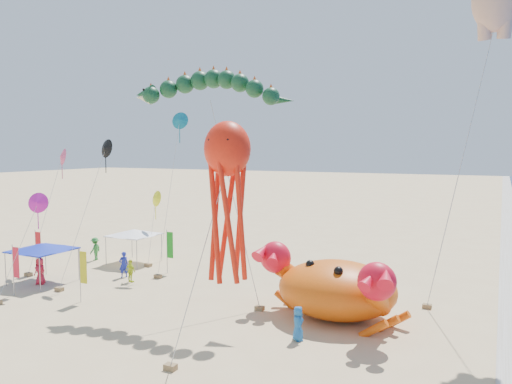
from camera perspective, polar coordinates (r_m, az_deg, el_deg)
ground at (r=27.97m, az=1.91°, el=-13.87°), size 320.00×320.00×0.00m
crab_inflatable at (r=27.33m, az=9.14°, el=-10.71°), size 8.68×7.34×3.80m
dragon_kite at (r=30.08m, az=-5.50°, el=11.20°), size 9.83×2.78×13.39m
octopus_kite at (r=19.80m, az=-3.29°, el=0.33°), size 3.32×2.10×10.12m
canopy_blue at (r=36.65m, az=-23.24°, el=-5.80°), size 3.82×3.82×2.71m
canopy_white at (r=40.62m, az=-13.78°, el=-4.51°), size 3.61×3.61×2.71m
feather_flags at (r=35.21m, az=-19.61°, el=-6.83°), size 9.12×8.76×3.20m
beachgoers at (r=36.34m, az=-15.91°, el=-8.18°), size 21.95×9.70×1.86m
small_kites at (r=37.51m, az=-16.48°, el=1.76°), size 9.60×13.69×11.82m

